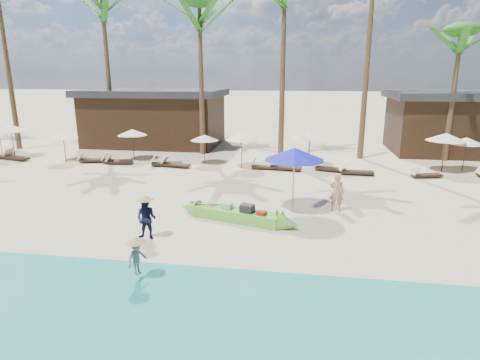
# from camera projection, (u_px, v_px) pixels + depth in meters

# --- Properties ---
(ground) EXTENTS (240.00, 240.00, 0.00)m
(ground) POSITION_uv_depth(u_px,v_px,m) (198.00, 233.00, 14.31)
(ground) COLOR beige
(ground) RESTS_ON ground
(wet_sand_strip) EXTENTS (240.00, 4.50, 0.01)m
(wet_sand_strip) POSITION_uv_depth(u_px,v_px,m) (144.00, 313.00, 9.54)
(wet_sand_strip) COLOR tan
(wet_sand_strip) RESTS_ON ground
(green_canoe) EXTENTS (5.48, 1.95, 0.71)m
(green_canoe) POSITION_uv_depth(u_px,v_px,m) (237.00, 215.00, 15.45)
(green_canoe) COLOR #67CA3D
(green_canoe) RESTS_ON ground
(tourist) EXTENTS (0.66, 0.52, 1.60)m
(tourist) POSITION_uv_depth(u_px,v_px,m) (337.00, 192.00, 16.42)
(tourist) COLOR tan
(tourist) RESTS_ON ground
(vendor_green) EXTENTS (0.74, 0.59, 1.46)m
(vendor_green) POSITION_uv_depth(u_px,v_px,m) (146.00, 219.00, 13.63)
(vendor_green) COLOR #131735
(vendor_green) RESTS_ON ground
(vendor_yellow) EXTENTS (0.60, 0.74, 1.00)m
(vendor_yellow) POSITION_uv_depth(u_px,v_px,m) (137.00, 257.00, 10.89)
(vendor_yellow) COLOR gray
(vendor_yellow) RESTS_ON ground
(blue_umbrella) EXTENTS (2.46, 2.46, 2.64)m
(blue_umbrella) POSITION_uv_depth(u_px,v_px,m) (294.00, 154.00, 16.06)
(blue_umbrella) COLOR #99999E
(blue_umbrella) RESTS_ON ground
(resort_parasol_2) EXTENTS (2.15, 2.15, 2.21)m
(resort_parasol_2) POSITION_uv_depth(u_px,v_px,m) (11.00, 128.00, 26.68)
(resort_parasol_2) COLOR #332115
(resort_parasol_2) RESTS_ON ground
(lounger_2_left) EXTENTS (2.00, 1.11, 0.65)m
(lounger_2_left) POSITION_uv_depth(u_px,v_px,m) (15.00, 157.00, 26.28)
(lounger_2_left) COLOR #332115
(lounger_2_left) RESTS_ON ground
(resort_parasol_3) EXTENTS (1.86, 1.86, 1.91)m
(resort_parasol_3) POSITION_uv_depth(u_px,v_px,m) (63.00, 135.00, 25.47)
(resort_parasol_3) COLOR #332115
(resort_parasol_3) RESTS_ON ground
(lounger_3_left) EXTENTS (2.04, 1.07, 0.66)m
(lounger_3_left) POSITION_uv_depth(u_px,v_px,m) (93.00, 159.00, 25.55)
(lounger_3_left) COLOR #332115
(lounger_3_left) RESTS_ON ground
(lounger_3_right) EXTENTS (1.90, 0.80, 0.62)m
(lounger_3_right) POSITION_uv_depth(u_px,v_px,m) (115.00, 160.00, 25.33)
(lounger_3_right) COLOR #332115
(lounger_3_right) RESTS_ON ground
(resort_parasol_4) EXTENTS (1.94, 1.94, 1.99)m
(resort_parasol_4) POSITION_uv_depth(u_px,v_px,m) (132.00, 132.00, 26.09)
(resort_parasol_4) COLOR #332115
(resort_parasol_4) RESTS_ON ground
(lounger_4_left) EXTENTS (1.69, 0.72, 0.55)m
(lounger_4_left) POSITION_uv_depth(u_px,v_px,m) (118.00, 161.00, 25.07)
(lounger_4_left) COLOR #332115
(lounger_4_left) RESTS_ON ground
(lounger_4_right) EXTENTS (2.00, 1.04, 0.65)m
(lounger_4_right) POSITION_uv_depth(u_px,v_px,m) (164.00, 163.00, 24.56)
(lounger_4_right) COLOR #332115
(lounger_4_right) RESTS_ON ground
(resort_parasol_5) EXTENTS (1.77, 1.77, 1.83)m
(resort_parasol_5) POSITION_uv_depth(u_px,v_px,m) (204.00, 138.00, 24.92)
(resort_parasol_5) COLOR #332115
(resort_parasol_5) RESTS_ON ground
(lounger_5_left) EXTENTS (1.87, 0.87, 0.61)m
(lounger_5_left) POSITION_uv_depth(u_px,v_px,m) (174.00, 164.00, 24.28)
(lounger_5_left) COLOR #332115
(lounger_5_left) RESTS_ON ground
(resort_parasol_6) EXTENTS (2.04, 2.04, 2.10)m
(resort_parasol_6) POSITION_uv_depth(u_px,v_px,m) (242.00, 136.00, 23.72)
(resort_parasol_6) COLOR #332115
(resort_parasol_6) RESTS_ON ground
(lounger_6_left) EXTENTS (1.66, 0.51, 0.56)m
(lounger_6_left) POSITION_uv_depth(u_px,v_px,m) (263.00, 166.00, 23.76)
(lounger_6_left) COLOR #332115
(lounger_6_left) RESTS_ON ground
(lounger_6_right) EXTENTS (1.97, 0.90, 0.65)m
(lounger_6_right) POSITION_uv_depth(u_px,v_px,m) (283.00, 167.00, 23.52)
(lounger_6_right) COLOR #332115
(lounger_6_right) RESTS_ON ground
(resort_parasol_7) EXTENTS (2.13, 2.13, 2.20)m
(resort_parasol_7) POSITION_uv_depth(u_px,v_px,m) (310.00, 134.00, 24.06)
(resort_parasol_7) COLOR #332115
(resort_parasol_7) RESTS_ON ground
(lounger_7_left) EXTENTS (1.88, 1.04, 0.61)m
(lounger_7_left) POSITION_uv_depth(u_px,v_px,m) (328.00, 168.00, 23.29)
(lounger_7_left) COLOR #332115
(lounger_7_left) RESTS_ON ground
(lounger_7_right) EXTENTS (1.89, 0.63, 0.64)m
(lounger_7_right) POSITION_uv_depth(u_px,v_px,m) (355.00, 171.00, 22.46)
(lounger_7_right) COLOR #332115
(lounger_7_right) RESTS_ON ground
(resort_parasol_8) EXTENTS (2.18, 2.18, 2.25)m
(resort_parasol_8) POSITION_uv_depth(u_px,v_px,m) (446.00, 137.00, 22.71)
(resort_parasol_8) COLOR #332115
(resort_parasol_8) RESTS_ON ground
(lounger_8_left) EXTENTS (1.76, 0.92, 0.57)m
(lounger_8_left) POSITION_uv_depth(u_px,v_px,m) (425.00, 174.00, 21.84)
(lounger_8_left) COLOR #332115
(lounger_8_left) RESTS_ON ground
(resort_parasol_9) EXTENTS (1.91, 1.91, 1.96)m
(resort_parasol_9) POSITION_uv_depth(u_px,v_px,m) (466.00, 141.00, 22.98)
(resort_parasol_9) COLOR #332115
(resort_parasol_9) RESTS_ON ground
(palm_2) EXTENTS (2.08, 2.08, 11.33)m
(palm_2) POSITION_uv_depth(u_px,v_px,m) (104.00, 19.00, 27.89)
(palm_2) COLOR brown
(palm_2) RESTS_ON ground
(palm_3) EXTENTS (2.08, 2.08, 10.52)m
(palm_3) POSITION_uv_depth(u_px,v_px,m) (200.00, 25.00, 26.22)
(palm_3) COLOR brown
(palm_3) RESTS_ON ground
(palm_4) EXTENTS (2.08, 2.08, 11.70)m
(palm_4) POSITION_uv_depth(u_px,v_px,m) (284.00, 8.00, 24.93)
(palm_4) COLOR brown
(palm_4) RESTS_ON ground
(palm_6) EXTENTS (2.08, 2.08, 8.51)m
(palm_6) POSITION_uv_depth(u_px,v_px,m) (459.00, 47.00, 24.44)
(palm_6) COLOR brown
(palm_6) RESTS_ON ground
(pavilion_west) EXTENTS (10.80, 6.60, 4.30)m
(pavilion_west) POSITION_uv_depth(u_px,v_px,m) (155.00, 117.00, 31.64)
(pavilion_west) COLOR #332115
(pavilion_west) RESTS_ON ground
(pavilion_east) EXTENTS (8.80, 6.60, 4.30)m
(pavilion_east) POSITION_uv_depth(u_px,v_px,m) (452.00, 122.00, 28.36)
(pavilion_east) COLOR #332115
(pavilion_east) RESTS_ON ground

